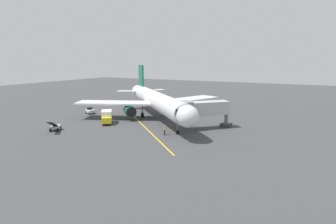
% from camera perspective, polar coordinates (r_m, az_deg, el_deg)
% --- Properties ---
extents(ground_plane, '(220.00, 220.00, 0.00)m').
position_cam_1_polar(ground_plane, '(63.83, -1.44, -1.30)').
color(ground_plane, '#424244').
extents(apron_lead_in_line, '(28.84, 28.06, 0.01)m').
position_cam_1_polar(apron_lead_in_line, '(58.21, -5.19, -2.48)').
color(apron_lead_in_line, yellow).
rests_on(apron_lead_in_line, ground).
extents(airplane, '(33.20, 32.96, 11.50)m').
position_cam_1_polar(airplane, '(62.76, -2.31, 2.21)').
color(airplane, silver).
rests_on(airplane, ground).
extents(jet_bridge, '(9.40, 9.57, 5.40)m').
position_cam_1_polar(jet_bridge, '(54.10, 6.40, 0.56)').
color(jet_bridge, '#B7B7BC').
rests_on(jet_bridge, ground).
extents(ground_crew_marshaller, '(0.39, 0.47, 1.71)m').
position_cam_1_polar(ground_crew_marshaller, '(49.78, -0.67, -3.63)').
color(ground_crew_marshaller, '#23232D').
rests_on(ground_crew_marshaller, ground).
extents(tug_near_nose, '(2.71, 2.30, 1.50)m').
position_cam_1_polar(tug_near_nose, '(71.79, -15.24, 0.22)').
color(tug_near_nose, white).
rests_on(tug_near_nose, ground).
extents(box_truck_portside, '(4.36, 4.83, 2.62)m').
position_cam_1_polar(box_truck_portside, '(59.87, -12.11, -0.96)').
color(box_truck_portside, yellow).
rests_on(box_truck_portside, ground).
extents(belt_loader_starboard_side, '(3.44, 4.52, 2.32)m').
position_cam_1_polar(belt_loader_starboard_side, '(56.85, -21.54, -2.77)').
color(belt_loader_starboard_side, '#9E9EA3').
rests_on(belt_loader_starboard_side, ground).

